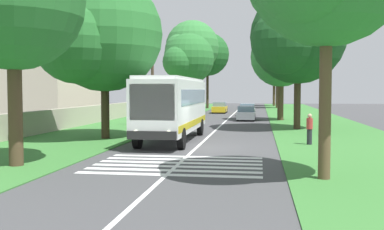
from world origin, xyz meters
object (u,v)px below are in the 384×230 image
coach_bus (174,105)px  roadside_tree_left_4 (102,38)px  roadside_tree_left_2 (191,49)px  roadside_tree_right_2 (295,38)px  roadside_tree_left_1 (7,3)px  roadside_tree_left_0 (206,56)px  roadside_building (54,83)px  roadside_tree_right_1 (277,61)px  trailing_car_2 (220,108)px  trailing_car_0 (246,114)px  trailing_car_1 (247,110)px  roadside_tree_left_3 (188,60)px  roadside_tree_right_3 (279,58)px  utility_pole (152,78)px  pedestrian (310,129)px  roadside_tree_right_0 (273,63)px

coach_bus → roadside_tree_left_4: (0.45, 4.56, 4.06)m
roadside_tree_left_2 → roadside_tree_right_2: (-29.09, -12.30, -1.92)m
coach_bus → roadside_tree_right_2: (8.86, -7.67, 4.76)m
coach_bus → roadside_tree_left_1: size_ratio=1.19×
roadside_tree_left_0 → roadside_tree_left_2: (-9.55, 1.07, 0.27)m
roadside_building → roadside_tree_right_1: bearing=-40.7°
trailing_car_2 → roadside_tree_left_0: bearing=13.4°
trailing_car_0 → trailing_car_1: size_ratio=1.00×
coach_bus → roadside_building: size_ratio=0.78×
roadside_tree_left_1 → roadside_tree_right_2: (18.92, -12.31, 0.51)m
roadside_tree_left_2 → roadside_building: 21.80m
roadside_tree_left_1 → roadside_tree_left_3: 40.34m
roadside_tree_right_1 → roadside_tree_left_2: bearing=134.4°
roadside_tree_left_2 → roadside_tree_right_3: 22.13m
coach_bus → utility_pole: 10.73m
trailing_car_0 → trailing_car_1: 7.89m
roadside_building → pedestrian: 33.54m
trailing_car_2 → roadside_tree_right_2: roadside_tree_right_2 is taller
roadside_tree_right_1 → utility_pole: 41.95m
trailing_car_2 → roadside_tree_right_0: roadside_tree_right_0 is taller
roadside_tree_left_0 → roadside_tree_left_3: size_ratio=1.22×
trailing_car_2 → roadside_tree_right_1: (17.11, -7.91, 7.05)m
trailing_car_0 → roadside_building: bearing=84.6°
trailing_car_1 → roadside_building: roadside_building is taller
roadside_tree_left_1 → roadside_tree_left_3: roadside_tree_left_3 is taller
roadside_tree_right_2 → roadside_tree_right_3: size_ratio=1.16×
roadside_tree_left_0 → roadside_tree_right_1: 11.69m
roadside_tree_left_0 → pedestrian: (-48.61, -11.33, -7.65)m
roadside_tree_right_0 → trailing_car_0: bearing=174.8°
roadside_tree_left_1 → roadside_tree_right_2: size_ratio=0.88×
trailing_car_2 → trailing_car_1: bearing=-148.6°
roadside_tree_left_4 → roadside_tree_right_3: 22.05m
trailing_car_2 → pedestrian: (-34.12, -7.88, 0.24)m
roadside_tree_right_3 → pedestrian: bearing=-177.6°
roadside_tree_right_3 → roadside_building: (1.69, 24.23, -2.36)m
roadside_tree_left_4 → roadside_tree_right_0: roadside_tree_right_0 is taller
coach_bus → roadside_tree_left_0: size_ratio=0.91×
trailing_car_1 → roadside_tree_left_3: 10.25m
roadside_tree_right_3 → trailing_car_2: bearing=27.1°
roadside_tree_left_4 → utility_pole: bearing=-5.6°
roadside_tree_right_0 → roadside_tree_left_0: bearing=139.0°
roadside_tree_right_1 → roadside_tree_left_3: bearing=149.5°
trailing_car_1 → roadside_tree_right_2: roadside_tree_right_2 is taller
roadside_tree_right_0 → roadside_tree_right_1: size_ratio=1.02×
roadside_tree_right_0 → roadside_tree_left_4: bearing=168.6°
roadside_tree_left_3 → utility_pole: roadside_tree_left_3 is taller
roadside_building → roadside_tree_right_3: bearing=-94.0°
roadside_tree_right_0 → utility_pole: (-50.29, 11.12, -3.99)m
trailing_car_0 → roadside_tree_right_2: (-10.11, -3.94, 6.24)m
trailing_car_0 → roadside_tree_right_3: size_ratio=0.47×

